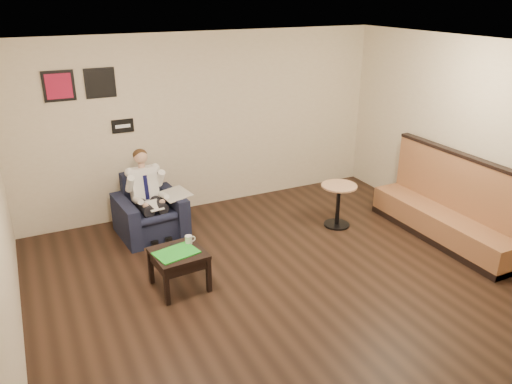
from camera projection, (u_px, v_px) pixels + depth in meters
name	position (u px, v px, depth m)	size (l,w,h in m)	color
ground	(298.00, 293.00, 5.97)	(6.00, 6.00, 0.00)	black
wall_back	(205.00, 123.00, 7.93)	(6.00, 0.02, 2.80)	beige
wall_right	(496.00, 149.00, 6.66)	(0.02, 6.00, 2.80)	beige
ceiling	(307.00, 52.00, 4.91)	(6.00, 6.00, 0.02)	white
seating_sign	(123.00, 126.00, 7.36)	(0.32, 0.02, 0.20)	black
art_print_left	(59.00, 86.00, 6.79)	(0.42, 0.03, 0.42)	#B01539
art_print_right	(100.00, 83.00, 7.01)	(0.42, 0.03, 0.42)	black
armchair	(150.00, 207.00, 7.26)	(0.90, 0.90, 0.87)	black
seated_man	(151.00, 199.00, 7.11)	(0.57, 0.85, 1.20)	white
lap_papers	(154.00, 205.00, 7.05)	(0.20, 0.28, 0.01)	white
newspaper	(175.00, 194.00, 7.30)	(0.38, 0.47, 0.01)	silver
side_table	(179.00, 269.00, 6.00)	(0.59, 0.59, 0.49)	black
green_folder	(176.00, 253.00, 5.88)	(0.49, 0.35, 0.01)	green
coffee_mug	(189.00, 240.00, 6.09)	(0.09, 0.09, 0.10)	white
smartphone	(177.00, 244.00, 6.07)	(0.15, 0.08, 0.01)	black
banquette	(446.00, 199.00, 7.06)	(0.57, 2.41, 1.23)	#945D39
cafe_table	(338.00, 205.00, 7.56)	(0.54, 0.54, 0.67)	tan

